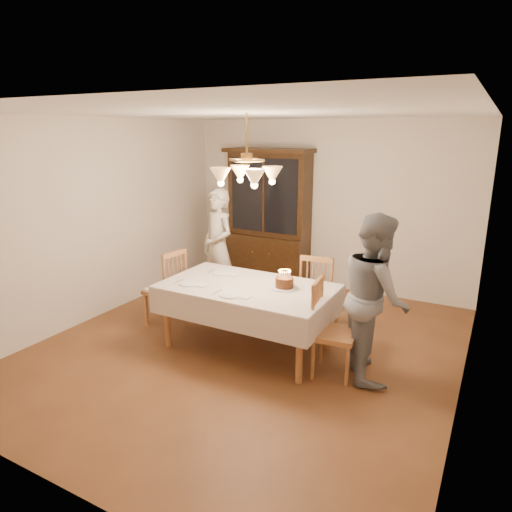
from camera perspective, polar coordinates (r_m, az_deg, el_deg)
The scene contains 14 objects.
ground at distance 5.39m, azimuth -1.03°, elevation -11.33°, with size 5.00×5.00×0.00m, color #593119.
room_shell at distance 4.89m, azimuth -1.12°, elevation 5.47°, with size 5.00×5.00×5.00m.
dining_table at distance 5.12m, azimuth -1.07°, elevation -4.49°, with size 1.90×1.10×0.76m.
china_hutch at distance 7.35m, azimuth 1.60°, elevation 4.56°, with size 1.38×0.54×2.16m.
chair_far_side at distance 5.71m, azimuth 7.93°, elevation -5.04°, with size 0.47×0.45×1.00m.
chair_left_end at distance 5.93m, azimuth -11.20°, elevation -4.30°, with size 0.46×0.48×1.00m.
chair_right_end at distance 4.72m, azimuth 9.63°, elevation -9.63°, with size 0.47×0.49×1.00m.
elderly_woman at distance 6.50m, azimuth -4.75°, elevation 1.13°, with size 0.60×0.40×1.65m, color beige.
adult_in_grey at distance 4.68m, azimuth 14.67°, elevation -4.93°, with size 0.81×0.63×1.68m, color slate.
birthday_cake at distance 5.00m, azimuth 3.57°, elevation -3.42°, with size 0.30×0.30×0.21m.
place_setting_near_left at distance 5.18m, azimuth -8.11°, elevation -3.42°, with size 0.39×0.24×0.02m.
place_setting_near_right at distance 4.80m, azimuth -3.02°, elevation -4.83°, with size 0.40×0.25×0.02m.
place_setting_far_left at distance 5.52m, azimuth -4.06°, elevation -2.13°, with size 0.40×0.25×0.02m.
chandelier at distance 4.83m, azimuth -1.15°, elevation 10.09°, with size 0.62×0.62×0.73m.
Camera 1 is at (2.38, -4.18, 2.43)m, focal length 32.00 mm.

